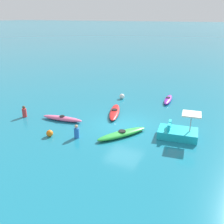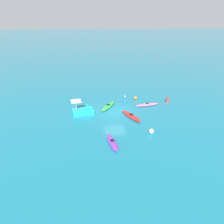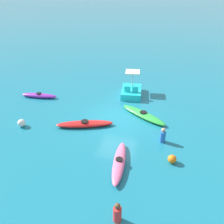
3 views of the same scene
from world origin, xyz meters
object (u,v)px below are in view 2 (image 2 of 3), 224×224
Objects in this scene: pedal_boat_cyan at (83,111)px; kayak_pink at (147,105)px; kayak_red at (131,116)px; person_near_shore at (167,100)px; kayak_green at (108,106)px; person_by_kayaks at (125,99)px; buoy_orange at (135,98)px; buoy_white at (151,131)px; kayak_purple at (112,142)px.

kayak_pink is at bearing 96.97° from pedal_boat_cyan.
person_near_shore reaches higher than kayak_red.
kayak_green is at bearing -88.26° from person_near_shore.
buoy_orange is at bearing 110.12° from person_by_kayaks.
buoy_white is at bearing -6.23° from buoy_orange.
person_near_shore is (-0.65, 2.99, 0.22)m from kayak_pink.
pedal_boat_cyan is 11.27m from person_near_shore.
pedal_boat_cyan is at bearing -81.57° from person_near_shore.
kayak_green is 7.93× the size of buoy_orange.
kayak_purple is at bearing -31.30° from kayak_red.
kayak_pink is 4.96m from kayak_green.
person_by_kayaks is at bearing -69.88° from buoy_orange.
person_by_kayaks is (-9.61, 3.35, 0.22)m from kayak_purple.
kayak_pink is at bearing 18.95° from buoy_orange.
kayak_purple is 1.09× the size of pedal_boat_cyan.
buoy_orange is (-3.46, 7.32, -0.12)m from pedal_boat_cyan.
kayak_purple is 12.18m from person_near_shore.
pedal_boat_cyan is (-1.87, -5.31, 0.17)m from kayak_red.
buoy_white reaches higher than kayak_green.
kayak_red is 3.98× the size of person_near_shore.
kayak_red is 1.34× the size of pedal_boat_cyan.
buoy_white is (6.61, -1.83, 0.07)m from kayak_pink.
kayak_purple is 0.84× the size of kayak_green.
buoy_white is 9.12m from buoy_orange.
pedal_boat_cyan is (-6.76, -2.34, 0.17)m from kayak_purple.
kayak_red is 5.70m from buoy_orange.
pedal_boat_cyan reaches higher than kayak_green.
person_by_kayaks reaches higher than kayak_green.
person_by_kayaks is (0.60, -1.64, 0.17)m from buoy_orange.
buoy_white is 8.49m from person_by_kayaks.
kayak_red is 3.89m from kayak_green.
pedal_boat_cyan reaches higher than person_near_shore.
buoy_white is (5.61, 6.33, -0.10)m from pedal_boat_cyan.
kayak_pink is 3.11m from person_by_kayaks.
pedal_boat_cyan is at bearing -109.44° from kayak_red.
kayak_pink is 7.47× the size of buoy_orange.
kayak_purple is at bearing -19.20° from person_by_kayaks.
kayak_purple is (4.88, -2.97, -0.00)m from kayak_red.
kayak_pink is 2.60m from buoy_orange.
person_near_shore is (-3.53, 5.85, 0.22)m from kayak_red.
person_near_shore is at bearing 98.43° from pedal_boat_cyan.
kayak_green is at bearing -63.52° from buoy_orange.
kayak_purple is 11.36m from buoy_orange.
buoy_white reaches higher than kayak_pink.
kayak_red is 5.63m from pedal_boat_cyan.
buoy_white is at bearing -33.57° from person_near_shore.
kayak_green is at bearing -156.09° from buoy_white.
kayak_green is 3.86× the size of person_near_shore.
person_near_shore is at bearing 121.10° from kayak_red.
buoy_orange is (-2.04, 4.10, 0.05)m from kayak_green.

